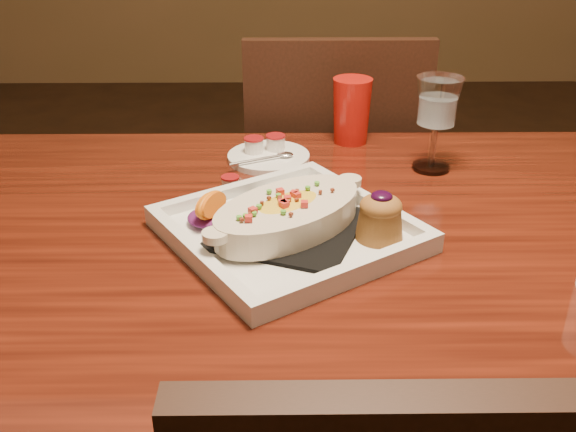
{
  "coord_description": "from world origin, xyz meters",
  "views": [
    {
      "loc": [
        -0.12,
        -0.81,
        1.21
      ],
      "look_at": [
        -0.11,
        0.04,
        0.77
      ],
      "focal_mm": 40.0,
      "sensor_mm": 36.0,
      "label": 1
    }
  ],
  "objects_px": {
    "table": "(362,295)",
    "plate": "(294,221)",
    "saucer": "(267,154)",
    "goblet": "(437,107)",
    "chair_far": "(330,200)",
    "red_tumbler": "(351,111)"
  },
  "relations": [
    {
      "from": "red_tumbler",
      "to": "saucer",
      "type": "bearing_deg",
      "value": -150.88
    },
    {
      "from": "saucer",
      "to": "goblet",
      "type": "bearing_deg",
      "value": -9.19
    },
    {
      "from": "chair_far",
      "to": "plate",
      "type": "relative_size",
      "value": 2.15
    },
    {
      "from": "plate",
      "to": "saucer",
      "type": "relative_size",
      "value": 2.82
    },
    {
      "from": "plate",
      "to": "red_tumbler",
      "type": "relative_size",
      "value": 3.38
    },
    {
      "from": "table",
      "to": "plate",
      "type": "bearing_deg",
      "value": 175.74
    },
    {
      "from": "table",
      "to": "saucer",
      "type": "distance_m",
      "value": 0.36
    },
    {
      "from": "red_tumbler",
      "to": "goblet",
      "type": "bearing_deg",
      "value": -46.51
    },
    {
      "from": "table",
      "to": "chair_far",
      "type": "distance_m",
      "value": 0.65
    },
    {
      "from": "chair_far",
      "to": "plate",
      "type": "bearing_deg",
      "value": 80.54
    },
    {
      "from": "saucer",
      "to": "red_tumbler",
      "type": "distance_m",
      "value": 0.2
    },
    {
      "from": "saucer",
      "to": "chair_far",
      "type": "bearing_deg",
      "value": 65.3
    },
    {
      "from": "chair_far",
      "to": "goblet",
      "type": "relative_size",
      "value": 5.51
    },
    {
      "from": "plate",
      "to": "table",
      "type": "bearing_deg",
      "value": -37.5
    },
    {
      "from": "table",
      "to": "plate",
      "type": "relative_size",
      "value": 3.46
    },
    {
      "from": "plate",
      "to": "saucer",
      "type": "distance_m",
      "value": 0.3
    },
    {
      "from": "table",
      "to": "chair_far",
      "type": "bearing_deg",
      "value": 90.0
    },
    {
      "from": "table",
      "to": "red_tumbler",
      "type": "xyz_separation_m",
      "value": [
        0.02,
        0.4,
        0.16
      ]
    },
    {
      "from": "plate",
      "to": "saucer",
      "type": "height_order",
      "value": "plate"
    },
    {
      "from": "chair_far",
      "to": "plate",
      "type": "height_order",
      "value": "chair_far"
    },
    {
      "from": "table",
      "to": "red_tumbler",
      "type": "relative_size",
      "value": 11.7
    },
    {
      "from": "plate",
      "to": "goblet",
      "type": "xyz_separation_m",
      "value": [
        0.25,
        0.25,
        0.09
      ]
    }
  ]
}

